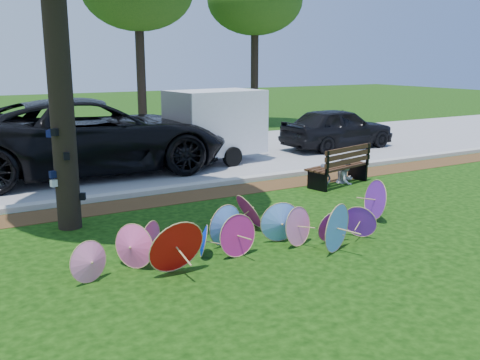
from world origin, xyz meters
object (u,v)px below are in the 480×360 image
object	(u,v)px
parasol_pile	(257,228)
dark_pickup	(338,128)
park_bench	(337,165)
person_left	(325,165)
cargo_trailer	(216,122)
person_right	(347,157)
black_van	(92,136)

from	to	relation	value
parasol_pile	dark_pickup	bearing A→B (deg)	43.30
park_bench	person_left	xyz separation A→B (m)	(-0.35, 0.05, 0.04)
cargo_trailer	person_left	bearing A→B (deg)	-83.79
person_right	cargo_trailer	bearing A→B (deg)	89.07
parasol_pile	person_right	size ratio (longest dim) A/B	4.77
parasol_pile	cargo_trailer	distance (m)	7.92
black_van	dark_pickup	size ratio (longest dim) A/B	1.76
cargo_trailer	person_left	xyz separation A→B (m)	(0.95, -4.18, -0.72)
black_van	dark_pickup	bearing A→B (deg)	-88.09
black_van	cargo_trailer	bearing A→B (deg)	-91.44
dark_pickup	person_right	world-z (taller)	dark_pickup
parasol_pile	dark_pickup	xyz separation A→B (m)	(7.93, 7.47, 0.36)
park_bench	black_van	bearing A→B (deg)	124.64
dark_pickup	person_right	bearing A→B (deg)	140.28
person_right	black_van	bearing A→B (deg)	118.21
parasol_pile	black_van	distance (m)	7.62
cargo_trailer	park_bench	size ratio (longest dim) A/B	1.43
black_van	park_bench	distance (m)	6.79
dark_pickup	person_left	xyz separation A→B (m)	(-4.02, -4.36, -0.19)
cargo_trailer	park_bench	distance (m)	4.49
park_bench	person_left	world-z (taller)	person_left
cargo_trailer	black_van	bearing A→B (deg)	169.56
person_left	person_right	xyz separation A→B (m)	(0.70, -0.00, 0.12)
black_van	person_left	distance (m)	6.49
dark_pickup	park_bench	size ratio (longest dim) A/B	2.25
cargo_trailer	person_right	size ratio (longest dim) A/B	2.06
black_van	person_right	distance (m)	7.01
dark_pickup	cargo_trailer	size ratio (longest dim) A/B	1.57
dark_pickup	person_left	bearing A→B (deg)	134.89
parasol_pile	cargo_trailer	size ratio (longest dim) A/B	2.32
parasol_pile	dark_pickup	distance (m)	10.90
park_bench	person_right	distance (m)	0.39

